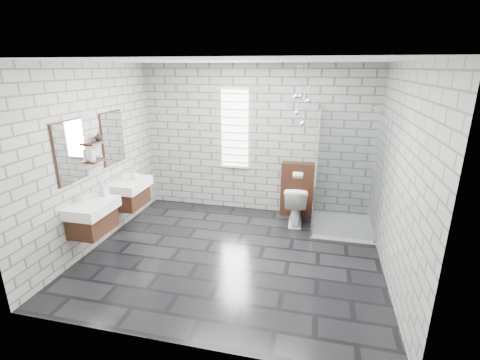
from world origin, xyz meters
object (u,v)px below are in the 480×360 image
(cistern_panel, at_px, (298,189))
(toilet, at_px, (295,204))
(vanity_left, at_px, (90,209))
(vanity_right, at_px, (128,186))
(shower_enclosure, at_px, (338,202))

(cistern_panel, relative_size, toilet, 1.45)
(vanity_left, bearing_deg, vanity_right, 90.00)
(shower_enclosure, xyz_separation_m, toilet, (-0.70, 0.15, -0.16))
(vanity_left, height_order, shower_enclosure, shower_enclosure)
(vanity_right, bearing_deg, vanity_left, -90.00)
(shower_enclosure, bearing_deg, vanity_right, -168.68)
(vanity_left, xyz_separation_m, vanity_right, (0.00, 1.01, 0.00))
(shower_enclosure, distance_m, toilet, 0.73)
(shower_enclosure, height_order, toilet, shower_enclosure)
(vanity_left, bearing_deg, cistern_panel, 39.16)
(cistern_panel, xyz_separation_m, toilet, (0.00, -0.37, -0.15))
(cistern_panel, height_order, toilet, cistern_panel)
(shower_enclosure, bearing_deg, toilet, 167.96)
(cistern_panel, xyz_separation_m, shower_enclosure, (0.70, -0.52, 0.00))
(vanity_right, bearing_deg, shower_enclosure, 11.32)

